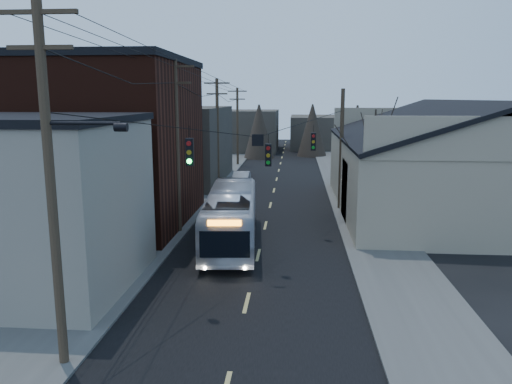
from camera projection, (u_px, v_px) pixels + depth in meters
road_surface at (273, 195)px, 41.00m from camera, size 9.00×110.00×0.02m
sidewalk_left at (195, 193)px, 41.50m from camera, size 4.00×110.00×0.12m
sidewalk_right at (353, 195)px, 40.48m from camera, size 4.00×110.00×0.12m
building_clapboard at (31, 206)px, 20.48m from camera, size 8.00×8.00×7.00m
building_brick at (106, 145)px, 31.06m from camera, size 10.00×12.00×10.00m
building_left_far at (175, 145)px, 46.97m from camera, size 9.00×14.00×7.00m
warehouse at (457, 174)px, 34.58m from camera, size 16.16×20.60×7.73m
building_far_left at (244, 130)px, 75.18m from camera, size 10.00×12.00×6.00m
building_far_right at (329, 132)px, 79.16m from camera, size 12.00×14.00×5.00m
bare_tree at (373, 170)px, 30.03m from camera, size 0.40×0.40×7.20m
utility_lines at (225, 140)px, 34.58m from camera, size 11.24×45.28×10.50m
bus at (231, 217)px, 27.10m from camera, size 3.38×11.10×3.05m
parked_car at (241, 180)px, 44.47m from camera, size 1.44×4.13×1.36m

